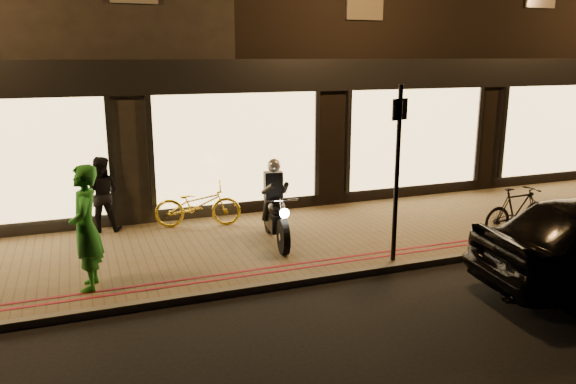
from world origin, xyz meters
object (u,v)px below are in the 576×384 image
object	(u,v)px
motorcycle	(275,211)
person_green	(86,228)
bicycle_gold	(198,205)
sign_post	(397,165)

from	to	relation	value
motorcycle	person_green	xyz separation A→B (m)	(-3.37, -1.06, 0.34)
motorcycle	bicycle_gold	bearing A→B (deg)	134.98
sign_post	bicycle_gold	xyz separation A→B (m)	(-2.74, 3.17, -1.22)
person_green	bicycle_gold	bearing A→B (deg)	145.96
motorcycle	bicycle_gold	world-z (taller)	motorcycle
motorcycle	bicycle_gold	size ratio (longest dim) A/B	1.10
motorcycle	bicycle_gold	distance (m)	1.92
sign_post	person_green	size ratio (longest dim) A/B	1.57
sign_post	person_green	distance (m)	5.04
sign_post	person_green	bearing A→B (deg)	173.25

